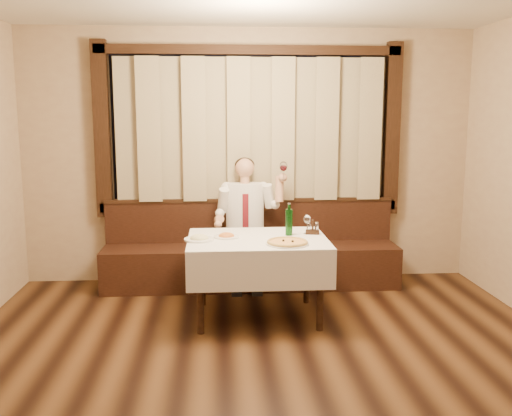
{
  "coord_description": "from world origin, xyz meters",
  "views": [
    {
      "loc": [
        -0.37,
        -3.38,
        1.9
      ],
      "look_at": [
        0.0,
        1.9,
        1.0
      ],
      "focal_mm": 40.0,
      "sensor_mm": 36.0,
      "label": 1
    }
  ],
  "objects": [
    {
      "name": "seated_man",
      "position": [
        -0.06,
        2.63,
        0.82
      ],
      "size": [
        0.77,
        0.58,
        1.41
      ],
      "color": "black",
      "rests_on": "ground"
    },
    {
      "name": "room",
      "position": [
        -0.0,
        0.97,
        1.5
      ],
      "size": [
        5.01,
        6.01,
        2.81
      ],
      "color": "black",
      "rests_on": "ground"
    },
    {
      "name": "dining_table",
      "position": [
        0.0,
        1.7,
        0.65
      ],
      "size": [
        1.27,
        0.97,
        0.76
      ],
      "color": "black",
      "rests_on": "ground"
    },
    {
      "name": "table_wine_glass",
      "position": [
        0.48,
        1.84,
        0.89
      ],
      "size": [
        0.07,
        0.07,
        0.18
      ],
      "rotation": [
        0.0,
        0.0,
        0.23
      ],
      "color": "white",
      "rests_on": "dining_table"
    },
    {
      "name": "green_bottle",
      "position": [
        0.3,
        1.79,
        0.89
      ],
      "size": [
        0.07,
        0.07,
        0.31
      ],
      "rotation": [
        0.0,
        0.0,
        -0.2
      ],
      "color": "#0F4812",
      "rests_on": "dining_table"
    },
    {
      "name": "pasta_cream",
      "position": [
        -0.53,
        1.64,
        0.79
      ],
      "size": [
        0.27,
        0.27,
        0.09
      ],
      "rotation": [
        0.0,
        0.0,
        -0.13
      ],
      "color": "white",
      "rests_on": "dining_table"
    },
    {
      "name": "cruet_caddy",
      "position": [
        0.53,
        1.83,
        0.8
      ],
      "size": [
        0.14,
        0.09,
        0.14
      ],
      "rotation": [
        0.0,
        0.0,
        -0.22
      ],
      "color": "black",
      "rests_on": "dining_table"
    },
    {
      "name": "pasta_red",
      "position": [
        -0.28,
        1.74,
        0.79
      ],
      "size": [
        0.24,
        0.24,
        0.08
      ],
      "rotation": [
        0.0,
        0.0,
        -0.1
      ],
      "color": "white",
      "rests_on": "dining_table"
    },
    {
      "name": "pizza",
      "position": [
        0.24,
        1.43,
        0.77
      ],
      "size": [
        0.38,
        0.38,
        0.04
      ],
      "rotation": [
        0.0,
        0.0,
        0.4
      ],
      "color": "white",
      "rests_on": "dining_table"
    },
    {
      "name": "banquette",
      "position": [
        0.0,
        2.72,
        0.31
      ],
      "size": [
        3.2,
        0.61,
        0.94
      ],
      "color": "black",
      "rests_on": "ground"
    }
  ]
}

